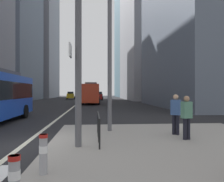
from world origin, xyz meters
TOP-DOWN VIEW (x-y plane):
  - ground_plane at (0.00, 20.00)m, footprint 160.00×160.00m
  - median_island at (5.50, -1.00)m, footprint 9.00×10.00m
  - lane_centre_line at (0.00, 30.00)m, footprint 0.20×80.00m
  - office_tower_left_mid at (-16.00, 44.35)m, footprint 10.13×20.02m
  - office_tower_left_far at (-16.00, 66.92)m, footprint 12.08×19.96m
  - office_tower_right_mid at (17.00, 48.47)m, footprint 12.61×24.67m
  - office_tower_right_far at (17.00, 76.28)m, footprint 11.24×21.14m
  - city_bus_red_receding at (2.28, 29.57)m, footprint 2.91×11.64m
  - car_oncoming_mid at (-3.31, 51.08)m, footprint 2.19×4.33m
  - car_receding_near at (4.05, 50.01)m, footprint 2.20×4.26m
  - car_receding_far at (3.51, 42.46)m, footprint 2.18×4.25m
  - traffic_signal_gantry at (0.29, -1.07)m, footprint 5.51×0.65m
  - street_lamp_post at (3.37, 1.97)m, footprint 5.50×0.32m
  - bollard_front at (1.33, -5.00)m, footprint 0.20×0.20m
  - bollard_left at (1.49, -3.57)m, footprint 0.20×0.20m
  - pedestrian_railing at (2.80, 0.02)m, footprint 0.06×3.06m
  - pedestrian_waiting at (6.19, -0.25)m, footprint 0.44×0.35m
  - pedestrian_walking at (6.13, 0.75)m, footprint 0.45×0.43m

SIDE VIEW (x-z plane):
  - ground_plane at x=0.00m, z-range 0.00..0.00m
  - lane_centre_line at x=0.00m, z-range 0.00..0.01m
  - median_island at x=5.50m, z-range 0.00..0.15m
  - bollard_front at x=1.33m, z-range 0.20..1.02m
  - bollard_left at x=1.49m, z-range 0.20..1.10m
  - pedestrian_railing at x=2.80m, z-range 0.34..1.32m
  - car_receding_far at x=3.51m, z-range 0.02..1.96m
  - car_receding_near at x=4.05m, z-range 0.02..1.96m
  - car_oncoming_mid at x=-3.31m, z-range 0.02..1.96m
  - pedestrian_waiting at x=6.19m, z-range 0.24..1.93m
  - pedestrian_walking at x=6.13m, z-range 0.25..1.98m
  - city_bus_red_receding at x=2.28m, z-range 0.14..3.54m
  - traffic_signal_gantry at x=0.29m, z-range 1.08..7.08m
  - street_lamp_post at x=3.37m, z-range 1.28..9.28m
  - office_tower_right_mid at x=17.00m, z-range 0.00..32.16m
  - office_tower_left_mid at x=-16.00m, z-range 0.00..37.09m
  - office_tower_left_far at x=-16.00m, z-range 0.00..38.15m
  - office_tower_right_far at x=17.00m, z-range 0.00..48.31m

